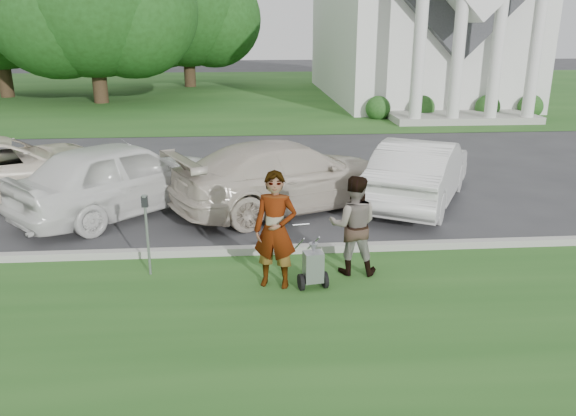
{
  "coord_description": "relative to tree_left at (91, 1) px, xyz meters",
  "views": [
    {
      "loc": [
        -0.4,
        -8.89,
        3.97
      ],
      "look_at": [
        0.28,
        0.0,
        1.05
      ],
      "focal_mm": 35.0,
      "sensor_mm": 36.0,
      "label": 1
    }
  ],
  "objects": [
    {
      "name": "ground",
      "position": [
        8.01,
        -21.99,
        -5.11
      ],
      "size": [
        120.0,
        120.0,
        0.0
      ],
      "primitive_type": "plane",
      "color": "#333335",
      "rests_on": "ground"
    },
    {
      "name": "grass_strip",
      "position": [
        8.01,
        -24.99,
        -5.11
      ],
      "size": [
        80.0,
        7.0,
        0.01
      ],
      "primitive_type": "cube",
      "color": "#204D1A",
      "rests_on": "ground"
    },
    {
      "name": "church_lawn",
      "position": [
        8.01,
        5.01,
        -5.11
      ],
      "size": [
        80.0,
        30.0,
        0.01
      ],
      "primitive_type": "cube",
      "color": "#204D1A",
      "rests_on": "ground"
    },
    {
      "name": "curb",
      "position": [
        8.01,
        -21.44,
        -5.04
      ],
      "size": [
        80.0,
        0.18,
        0.15
      ],
      "primitive_type": "cube",
      "color": "#9E9E93",
      "rests_on": "ground"
    },
    {
      "name": "tree_left",
      "position": [
        0.0,
        0.0,
        0.0
      ],
      "size": [
        10.63,
        8.4,
        9.71
      ],
      "color": "#332316",
      "rests_on": "ground"
    },
    {
      "name": "tree_back",
      "position": [
        4.0,
        8.0,
        -0.38
      ],
      "size": [
        9.61,
        7.6,
        8.89
      ],
      "color": "#332316",
      "rests_on": "ground"
    },
    {
      "name": "striping_cart",
      "position": [
        8.62,
        -22.89,
        -4.75
      ],
      "size": [
        0.51,
        0.94,
        0.83
      ],
      "rotation": [
        0.0,
        0.0,
        0.17
      ],
      "color": "black",
      "rests_on": "ground"
    },
    {
      "name": "person_left",
      "position": [
        8.04,
        -22.75,
        -4.18
      ],
      "size": [
        0.78,
        0.62,
        1.86
      ],
      "primitive_type": "imported",
      "rotation": [
        0.0,
        0.0,
        -0.28
      ],
      "color": "#999999",
      "rests_on": "ground"
    },
    {
      "name": "person_right",
      "position": [
        9.34,
        -22.35,
        -4.28
      ],
      "size": [
        0.9,
        0.75,
        1.67
      ],
      "primitive_type": "imported",
      "rotation": [
        0.0,
        0.0,
        2.98
      ],
      "color": "#999999",
      "rests_on": "ground"
    },
    {
      "name": "parking_meter_near",
      "position": [
        5.98,
        -22.19,
        -4.23
      ],
      "size": [
        0.1,
        0.09,
        1.39
      ],
      "color": "#94969D",
      "rests_on": "ground"
    },
    {
      "name": "car_a",
      "position": [
        1.93,
        -17.61,
        -4.36
      ],
      "size": [
        5.97,
        4.79,
        1.51
      ],
      "primitive_type": "imported",
      "rotation": [
        0.0,
        0.0,
        2.07
      ],
      "color": "#EEE2CA",
      "rests_on": "ground"
    },
    {
      "name": "car_b",
      "position": [
        4.93,
        -18.82,
        -4.29
      ],
      "size": [
        4.81,
        4.72,
        1.64
      ],
      "primitive_type": "imported",
      "rotation": [
        0.0,
        0.0,
        2.33
      ],
      "color": "white",
      "rests_on": "ground"
    },
    {
      "name": "car_c",
      "position": [
        8.54,
        -18.76,
        -4.35
      ],
      "size": [
        5.67,
        4.24,
        1.53
      ],
      "primitive_type": "imported",
      "rotation": [
        0.0,
        0.0,
        2.03
      ],
      "color": "beige",
      "rests_on": "ground"
    },
    {
      "name": "car_d",
      "position": [
        11.62,
        -18.57,
        -4.36
      ],
      "size": [
        3.55,
        4.75,
        1.5
      ],
      "primitive_type": "imported",
      "rotation": [
        0.0,
        0.0,
        2.65
      ],
      "color": "silver",
      "rests_on": "ground"
    }
  ]
}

